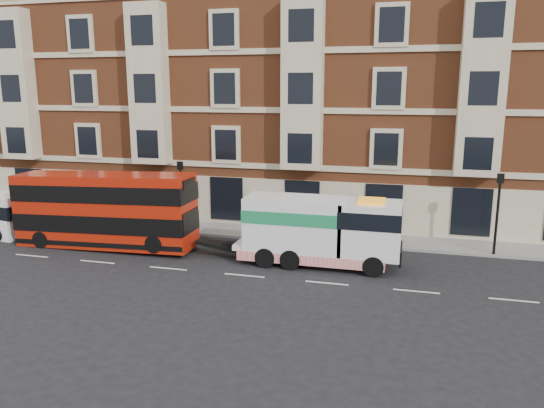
# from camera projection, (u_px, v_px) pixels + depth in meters

# --- Properties ---
(ground) EXTENTS (120.00, 120.00, 0.00)m
(ground) POSITION_uv_depth(u_px,v_px,m) (244.00, 276.00, 25.47)
(ground) COLOR black
(ground) RESTS_ON ground
(sidewalk) EXTENTS (90.00, 3.00, 0.15)m
(sidewalk) POSITION_uv_depth(u_px,v_px,m) (282.00, 234.00, 32.54)
(sidewalk) COLOR slate
(sidewalk) RESTS_ON ground
(victorian_terrace) EXTENTS (45.00, 12.00, 20.40)m
(victorian_terrace) POSITION_uv_depth(u_px,v_px,m) (314.00, 70.00, 37.37)
(victorian_terrace) COLOR brown
(victorian_terrace) RESTS_ON ground
(lamp_post_west) EXTENTS (0.35, 0.15, 4.35)m
(lamp_post_west) POSITION_uv_depth(u_px,v_px,m) (181.00, 191.00, 32.25)
(lamp_post_west) COLOR black
(lamp_post_west) RESTS_ON sidewalk
(lamp_post_east) EXTENTS (0.35, 0.15, 4.35)m
(lamp_post_east) POSITION_uv_depth(u_px,v_px,m) (498.00, 208.00, 27.77)
(lamp_post_east) COLOR black
(lamp_post_east) RESTS_ON sidewalk
(double_decker_bus) EXTENTS (10.35, 2.38, 4.19)m
(double_decker_bus) POSITION_uv_depth(u_px,v_px,m) (104.00, 209.00, 29.56)
(double_decker_bus) COLOR #A51A09
(double_decker_bus) RESTS_ON ground
(tow_truck) EXTENTS (8.29, 2.45, 3.45)m
(tow_truck) POSITION_uv_depth(u_px,v_px,m) (318.00, 230.00, 26.64)
(tow_truck) COLOR silver
(tow_truck) RESTS_ON ground
(pedestrian) EXTENTS (0.59, 0.41, 1.54)m
(pedestrian) POSITION_uv_depth(u_px,v_px,m) (152.00, 213.00, 34.29)
(pedestrian) COLOR #17222F
(pedestrian) RESTS_ON sidewalk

